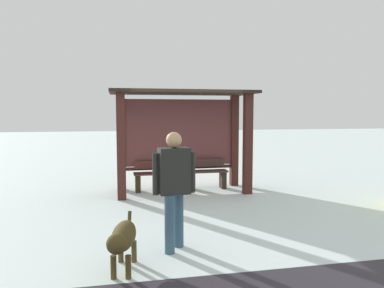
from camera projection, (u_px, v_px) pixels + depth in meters
ground_plane at (183, 192)px, 8.96m from camera, size 60.00×60.00×0.00m
bus_shelter at (181, 123)px, 8.99m from camera, size 3.47×1.52×2.48m
bench_left_inside at (154, 178)px, 9.03m from camera, size 1.02×0.41×0.74m
bench_center_inside at (207, 175)px, 9.30m from camera, size 1.02×0.35×0.76m
person_walking at (174, 182)px, 5.09m from camera, size 0.62×0.38×1.69m
dog at (123, 238)px, 4.41m from camera, size 0.42×1.08×0.62m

